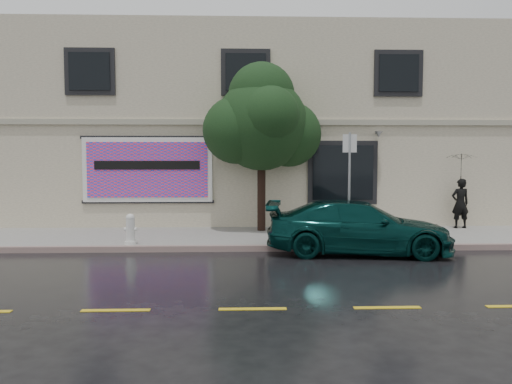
{
  "coord_description": "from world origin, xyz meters",
  "views": [
    {
      "loc": [
        -0.21,
        -11.41,
        2.46
      ],
      "look_at": [
        0.24,
        2.2,
        1.51
      ],
      "focal_mm": 35.0,
      "sensor_mm": 36.0,
      "label": 1
    }
  ],
  "objects_px": {
    "pedestrian": "(460,203)",
    "street_tree": "(261,125)",
    "car": "(358,227)",
    "fire_hydrant": "(131,229)"
  },
  "relations": [
    {
      "from": "pedestrian",
      "to": "street_tree",
      "type": "height_order",
      "value": "street_tree"
    },
    {
      "from": "street_tree",
      "to": "pedestrian",
      "type": "bearing_deg",
      "value": 2.72
    },
    {
      "from": "pedestrian",
      "to": "fire_hydrant",
      "type": "relative_size",
      "value": 1.98
    },
    {
      "from": "pedestrian",
      "to": "fire_hydrant",
      "type": "xyz_separation_m",
      "value": [
        -10.08,
        -2.71,
        -0.41
      ]
    },
    {
      "from": "street_tree",
      "to": "fire_hydrant",
      "type": "bearing_deg",
      "value": -146.18
    },
    {
      "from": "car",
      "to": "fire_hydrant",
      "type": "bearing_deg",
      "value": 90.09
    },
    {
      "from": "car",
      "to": "fire_hydrant",
      "type": "xyz_separation_m",
      "value": [
        -5.92,
        0.71,
        -0.13
      ]
    },
    {
      "from": "car",
      "to": "street_tree",
      "type": "xyz_separation_m",
      "value": [
        -2.34,
        3.11,
        2.79
      ]
    },
    {
      "from": "car",
      "to": "fire_hydrant",
      "type": "distance_m",
      "value": 5.97
    },
    {
      "from": "pedestrian",
      "to": "street_tree",
      "type": "distance_m",
      "value": 6.97
    }
  ]
}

